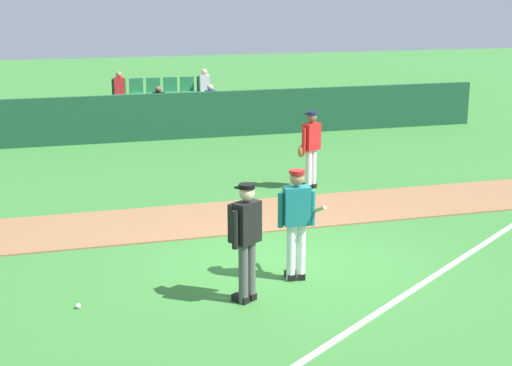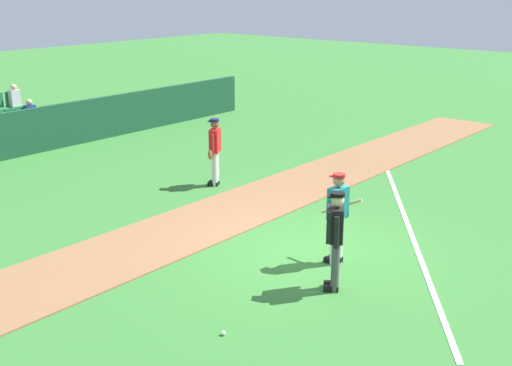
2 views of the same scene
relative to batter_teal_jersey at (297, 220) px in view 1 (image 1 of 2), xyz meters
name	(u,v)px [view 1 (image 1 of 2)]	position (x,y,z in m)	size (l,w,h in m)	color
ground_plane	(288,263)	(0.11, 0.69, -0.97)	(80.00, 80.00, 0.00)	#387A33
infield_dirt_path	(245,216)	(0.11, 3.42, -0.95)	(28.00, 2.17, 0.03)	#936642
foul_line_chalk	(465,256)	(3.11, 0.19, -0.96)	(12.00, 0.10, 0.01)	white
dugout_fence	(173,116)	(0.11, 11.69, -0.27)	(20.00, 0.16, 1.40)	#19472D
stadium_bleachers	(166,115)	(0.12, 13.14, -0.46)	(3.90, 2.10, 1.90)	slate
batter_teal_jersey	(297,220)	(0.00, 0.00, 0.00)	(0.67, 0.79, 1.76)	white
umpire_home_plate	(246,236)	(-0.97, -0.58, 0.03)	(0.53, 0.46, 1.76)	#4C4C4C
runner_red_jersey	(311,147)	(2.10, 5.12, -0.01)	(0.64, 0.42, 1.76)	silver
baseball	(78,306)	(-3.33, -0.18, -0.93)	(0.07, 0.07, 0.07)	white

